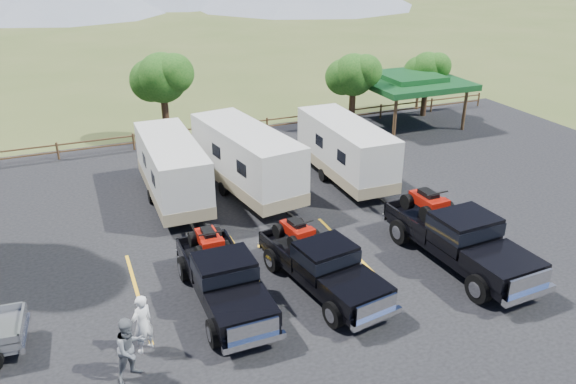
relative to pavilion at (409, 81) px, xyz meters
name	(u,v)px	position (x,y,z in m)	size (l,w,h in m)	color
ground	(353,322)	(-13.00, -17.00, -2.79)	(320.00, 320.00, 0.00)	#415323
asphalt_lot	(313,273)	(-13.00, -14.00, -2.77)	(44.00, 34.00, 0.04)	black
stall_lines	(302,259)	(-13.00, -13.00, -2.74)	(12.12, 5.50, 0.01)	gold
tree_ne_a	(353,75)	(-4.03, 0.01, 0.69)	(3.11, 2.92, 4.76)	black
tree_ne_b	(427,70)	(1.98, 1.01, 0.34)	(2.77, 2.59, 4.27)	black
tree_north	(162,78)	(-15.03, 2.02, 1.05)	(3.46, 3.24, 5.25)	black
rail_fence	(236,128)	(-11.00, 1.50, -2.18)	(36.12, 0.12, 1.00)	brown
pavilion	(409,81)	(0.00, 0.00, 0.00)	(6.20, 6.20, 3.22)	brown
rig_left	(223,276)	(-16.41, -14.42, -1.80)	(2.12, 5.91, 1.97)	black
rig_center	(321,263)	(-13.11, -14.85, -1.81)	(2.76, 6.04, 1.94)	black
rig_right	(458,235)	(-7.84, -15.24, -1.67)	(2.66, 6.82, 2.24)	black
trailer_left	(172,170)	(-16.31, -6.17, -1.23)	(2.24, 8.31, 2.89)	silver
trailer_center	(246,160)	(-12.96, -6.50, -1.13)	(3.43, 8.96, 3.10)	silver
trailer_right	(345,151)	(-8.06, -6.87, -1.22)	(2.26, 8.39, 2.92)	silver
person_a	(142,324)	(-19.20, -15.89, -1.82)	(0.68, 0.44, 1.86)	white
person_b	(130,349)	(-19.67, -16.86, -1.80)	(0.92, 0.71, 1.89)	slate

